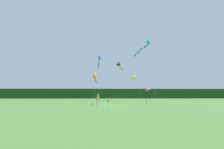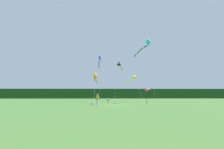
# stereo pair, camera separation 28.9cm
# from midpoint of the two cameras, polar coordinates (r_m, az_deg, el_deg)

# --- Properties ---
(ground_plane) EXTENTS (120.00, 120.00, 0.00)m
(ground_plane) POSITION_cam_midpoint_polar(r_m,az_deg,el_deg) (25.85, 0.66, -10.78)
(ground_plane) COLOR #477533
(distant_treeline) EXTENTS (108.00, 3.84, 4.10)m
(distant_treeline) POSITION_cam_midpoint_polar(r_m,az_deg,el_deg) (70.79, -0.68, -6.74)
(distant_treeline) COLOR #193D19
(distant_treeline) RESTS_ON ground
(person_adult) EXTENTS (0.39, 0.39, 1.76)m
(person_adult) POSITION_cam_midpoint_polar(r_m,az_deg,el_deg) (25.45, -4.84, -8.59)
(person_adult) COLOR silver
(person_adult) RESTS_ON ground
(person_child) EXTENTS (0.24, 0.24, 1.11)m
(person_child) POSITION_cam_midpoint_polar(r_m,az_deg,el_deg) (26.47, -0.98, -9.34)
(person_child) COLOR silver
(person_child) RESTS_ON ground
(cooler_box) EXTENTS (0.49, 0.34, 0.39)m
(cooler_box) POSITION_cam_midpoint_polar(r_m,az_deg,el_deg) (26.13, -6.85, -10.25)
(cooler_box) COLOR silver
(cooler_box) RESTS_ON ground
(banner_flag_pole) EXTENTS (0.90, 0.70, 3.12)m
(banner_flag_pole) POSITION_cam_midpoint_polar(r_m,az_deg,el_deg) (28.03, 12.91, -5.12)
(banner_flag_pole) COLOR black
(banner_flag_pole) RESTS_ON ground
(kite_cyan) EXTENTS (2.46, 7.18, 12.40)m
(kite_cyan) POSITION_cam_midpoint_polar(r_m,az_deg,el_deg) (33.28, 12.26, 10.38)
(kite_cyan) COLOR #B2B2B2
(kite_cyan) RESTS_ON ground
(kite_orange) EXTENTS (0.86, 6.32, 6.82)m
(kite_orange) POSITION_cam_midpoint_polar(r_m,az_deg,el_deg) (38.08, -5.64, -0.78)
(kite_orange) COLOR #B2B2B2
(kite_orange) RESTS_ON ground
(kite_yellow) EXTENTS (4.31, 8.57, 6.79)m
(kite_yellow) POSITION_cam_midpoint_polar(r_m,az_deg,el_deg) (40.74, 7.53, -1.00)
(kite_yellow) COLOR #B2B2B2
(kite_yellow) RESTS_ON ground
(kite_blue) EXTENTS (0.99, 8.20, 11.93)m
(kite_blue) POSITION_cam_midpoint_polar(r_m,az_deg,el_deg) (42.93, -4.18, 5.35)
(kite_blue) COLOR #B2B2B2
(kite_blue) RESTS_ON ground
(kite_black) EXTENTS (3.11, 8.03, 10.70)m
(kite_black) POSITION_cam_midpoint_polar(r_m,az_deg,el_deg) (43.47, 2.79, 3.82)
(kite_black) COLOR #B2B2B2
(kite_black) RESTS_ON ground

